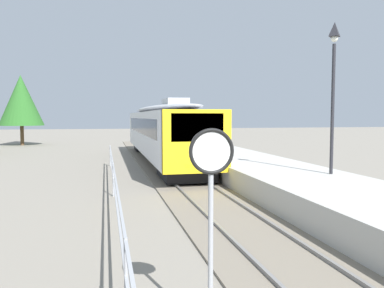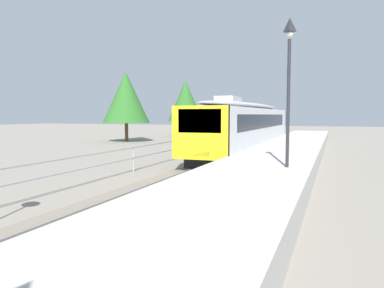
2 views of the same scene
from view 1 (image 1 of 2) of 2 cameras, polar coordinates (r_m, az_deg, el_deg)
The scene contains 8 objects.
ground_plane at distance 15.70m, azimuth -10.49°, elevation -6.84°, with size 160.00×160.00×0.00m, color gray.
track_rails at distance 16.08m, azimuth 0.32°, elevation -6.39°, with size 3.20×60.00×0.14m.
commuter_train at distance 25.00m, azimuth -4.49°, elevation 2.21°, with size 2.82×20.07×3.74m.
station_platform at distance 17.03m, azimuth 11.08°, elevation -4.46°, with size 3.90×60.00×0.90m, color #B7B5AD.
platform_lamp_mid_platform at distance 14.70m, azimuth 20.18°, elevation 10.34°, with size 0.34×0.34×5.35m.
speed_limit_sign at distance 5.09m, azimuth 2.87°, elevation -5.31°, with size 0.61×0.10×2.81m.
carpark_fence at distance 5.79m, azimuth -9.73°, elevation -16.69°, with size 0.06×36.06×1.25m.
tree_behind_station_far at distance 43.38m, azimuth -23.93°, elevation 5.91°, with size 4.41×4.41×7.20m.
Camera 1 is at (-3.55, 6.59, 2.95)m, focal length 36.12 mm.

